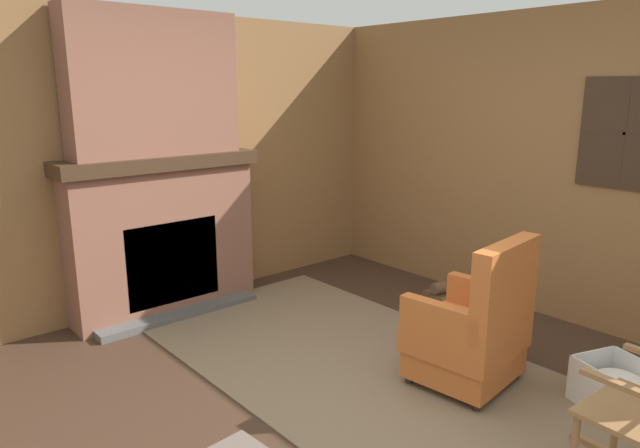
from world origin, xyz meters
TOP-DOWN VIEW (x-y plane):
  - ground_plane at (0.00, 0.00)m, footprint 14.00×14.00m
  - wood_panel_wall_left at (-2.42, 0.00)m, footprint 0.06×5.38m
  - wood_panel_wall_back at (0.01, 2.42)m, footprint 5.38×0.09m
  - fireplace_hearth at (-2.21, 0.00)m, footprint 0.55×1.67m
  - chimney_breast at (-2.22, 0.00)m, footprint 0.30×1.38m
  - area_rug at (-0.26, 0.55)m, footprint 3.76×1.84m
  - armchair at (0.26, 0.91)m, footprint 0.67×0.73m
  - firewood_stack at (-0.71, 1.99)m, footprint 0.42×0.43m
  - laundry_basket at (1.06, 1.29)m, footprint 0.59×0.51m
  - oil_lamp_vase at (-2.25, -0.57)m, footprint 0.11×0.11m
  - storage_case at (-2.25, 0.44)m, footprint 0.16×0.26m
  - decorative_plate_on_mantel at (-2.27, 0.05)m, footprint 0.06×0.23m

SIDE VIEW (x-z plane):
  - ground_plane at x=0.00m, z-range 0.00..0.00m
  - area_rug at x=-0.26m, z-range 0.00..0.01m
  - firewood_stack at x=-0.71m, z-range -0.02..0.18m
  - laundry_basket at x=1.06m, z-range 0.00..0.30m
  - armchair at x=0.26m, z-range -0.13..0.86m
  - fireplace_hearth at x=-2.21m, z-range -0.01..1.34m
  - wood_panel_wall_left at x=-2.42m, z-range 0.00..2.51m
  - wood_panel_wall_back at x=0.01m, z-range 0.01..2.51m
  - storage_case at x=-2.25m, z-range 1.35..1.50m
  - oil_lamp_vase at x=-2.25m, z-range 1.32..1.54m
  - decorative_plate_on_mantel at x=-2.27m, z-range 1.35..1.57m
  - chimney_breast at x=-2.22m, z-range 1.35..2.49m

